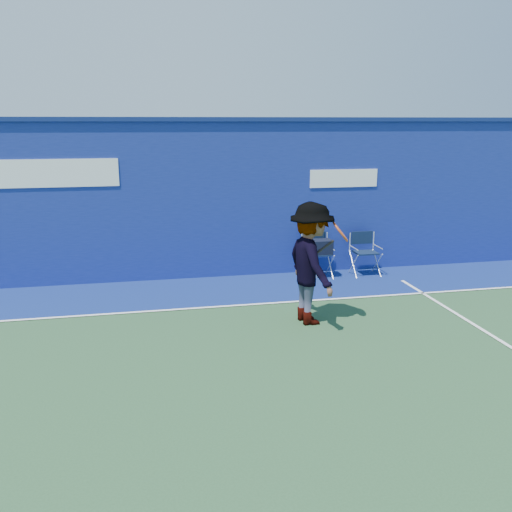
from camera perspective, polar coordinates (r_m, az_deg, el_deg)
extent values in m
plane|color=#264929|center=(6.07, -7.72, -15.77)|extent=(80.00, 80.00, 0.00)
cube|color=navy|center=(10.58, -9.95, 5.62)|extent=(24.00, 0.40, 3.00)
cube|color=navy|center=(10.47, -10.31, 13.98)|extent=(24.00, 0.50, 0.08)
cube|color=white|center=(11.02, 9.24, 8.07)|extent=(1.40, 0.02, 0.35)
cube|color=navy|center=(9.84, -9.38, -3.94)|extent=(24.00, 1.80, 0.01)
cube|color=white|center=(8.98, -9.14, -5.63)|extent=(24.00, 0.06, 0.01)
cube|color=#0E1B34|center=(10.68, 6.50, 0.22)|extent=(0.46, 0.39, 0.03)
cube|color=silver|center=(10.85, 6.16, 1.47)|extent=(0.52, 0.02, 0.38)
cube|color=#0E1B34|center=(10.83, 6.17, 1.87)|extent=(0.46, 0.02, 0.27)
cube|color=black|center=(10.62, 6.57, 0.93)|extent=(0.52, 0.30, 0.29)
cube|color=#0E1B34|center=(10.83, 6.18, 2.06)|extent=(0.38, 0.06, 0.21)
cube|color=#0E1B34|center=(11.00, 11.46, 0.36)|extent=(0.45, 0.38, 0.03)
cube|color=silver|center=(11.16, 11.07, 1.54)|extent=(0.51, 0.02, 0.37)
cube|color=#0E1B34|center=(11.15, 11.09, 1.91)|extent=(0.45, 0.02, 0.26)
cylinder|color=silver|center=(10.72, 6.33, -1.69)|extent=(0.07, 0.07, 0.24)
imported|color=#EA4738|center=(8.17, 5.82, -0.79)|extent=(0.84, 1.28, 1.85)
torus|color=#B03F17|center=(8.07, 8.87, 2.53)|extent=(0.33, 0.42, 0.31)
cylinder|color=gray|center=(8.07, 8.87, 2.53)|extent=(0.26, 0.35, 0.25)
cylinder|color=black|center=(7.97, 7.21, 0.91)|extent=(0.29, 0.10, 0.24)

